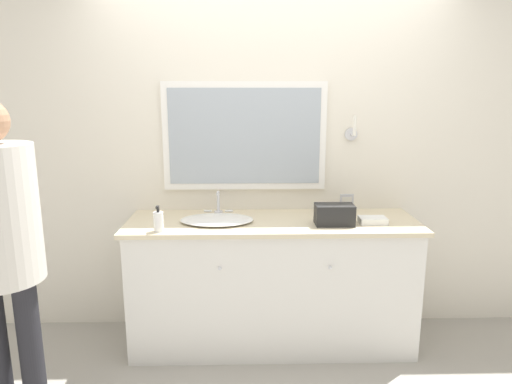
# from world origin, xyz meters

# --- Properties ---
(ground_plane) EXTENTS (14.00, 14.00, 0.00)m
(ground_plane) POSITION_xyz_m (0.00, 0.00, 0.00)
(ground_plane) COLOR #9E998E
(wall_back) EXTENTS (8.00, 0.18, 2.55)m
(wall_back) POSITION_xyz_m (-0.01, 0.65, 1.28)
(wall_back) COLOR silver
(wall_back) RESTS_ON ground_plane
(vanity_counter) EXTENTS (1.98, 0.62, 0.91)m
(vanity_counter) POSITION_xyz_m (0.00, 0.31, 0.46)
(vanity_counter) COLOR silver
(vanity_counter) RESTS_ON ground_plane
(sink_basin) EXTENTS (0.49, 0.37, 0.18)m
(sink_basin) POSITION_xyz_m (-0.38, 0.29, 0.93)
(sink_basin) COLOR white
(sink_basin) RESTS_ON vanity_counter
(soap_bottle) EXTENTS (0.06, 0.06, 0.17)m
(soap_bottle) POSITION_xyz_m (-0.73, 0.08, 0.97)
(soap_bottle) COLOR white
(soap_bottle) RESTS_ON vanity_counter
(appliance_box) EXTENTS (0.25, 0.15, 0.14)m
(appliance_box) POSITION_xyz_m (0.40, 0.20, 0.98)
(appliance_box) COLOR black
(appliance_box) RESTS_ON vanity_counter
(picture_frame) EXTENTS (0.10, 0.01, 0.14)m
(picture_frame) POSITION_xyz_m (0.55, 0.50, 0.98)
(picture_frame) COLOR #B2B2B7
(picture_frame) RESTS_ON vanity_counter
(hand_towel_near_sink) EXTENTS (0.18, 0.12, 0.04)m
(hand_towel_near_sink) POSITION_xyz_m (0.66, 0.23, 0.93)
(hand_towel_near_sink) COLOR white
(hand_towel_near_sink) RESTS_ON vanity_counter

